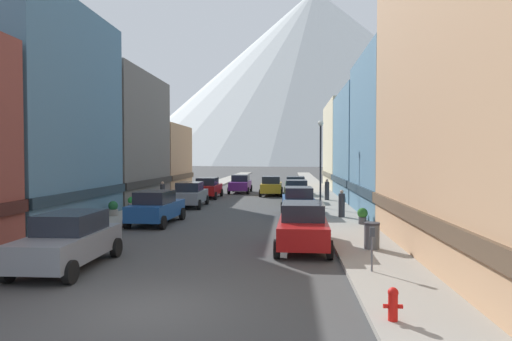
{
  "coord_description": "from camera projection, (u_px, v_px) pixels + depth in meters",
  "views": [
    {
      "loc": [
        3.28,
        -9.75,
        3.59
      ],
      "look_at": [
        -0.76,
        42.06,
        1.93
      ],
      "focal_mm": 30.31,
      "sensor_mm": 36.0,
      "label": 1
    }
  ],
  "objects": [
    {
      "name": "streetlamp_right",
      "position": [
        321.0,
        151.0,
        28.93
      ],
      "size": [
        0.36,
        0.36,
        5.86
      ],
      "color": "black",
      "rests_on": "sidewalk_right"
    },
    {
      "name": "potted_plant_0",
      "position": [
        113.0,
        208.0,
        25.2
      ],
      "size": [
        0.56,
        0.56,
        0.85
      ],
      "color": "gray",
      "rests_on": "sidewalk_left"
    },
    {
      "name": "sidewalk_right",
      "position": [
        318.0,
        191.0,
        44.47
      ],
      "size": [
        2.5,
        100.0,
        0.15
      ],
      "primitive_type": "cube",
      "color": "gray",
      "rests_on": "ground"
    },
    {
      "name": "car_left_2",
      "position": [
        190.0,
        194.0,
        30.85
      ],
      "size": [
        2.17,
        4.45,
        1.78
      ],
      "color": "slate",
      "rests_on": "ground"
    },
    {
      "name": "storefront_right_2",
      "position": [
        381.0,
        147.0,
        36.26
      ],
      "size": [
        7.26,
        11.3,
        9.09
      ],
      "color": "slate",
      "rests_on": "ground"
    },
    {
      "name": "potted_plant_1",
      "position": [
        363.0,
        215.0,
        22.01
      ],
      "size": [
        0.52,
        0.52,
        0.83
      ],
      "color": "#4C4C51",
      "rests_on": "sidewalk_right"
    },
    {
      "name": "pedestrian_0",
      "position": [
        327.0,
        190.0,
        34.31
      ],
      "size": [
        0.36,
        0.36,
        1.67
      ],
      "color": "#333338",
      "rests_on": "sidewalk_right"
    },
    {
      "name": "mountain_backdrop",
      "position": [
        315.0,
        76.0,
        266.02
      ],
      "size": [
        234.56,
        234.56,
        106.38
      ],
      "primitive_type": "cone",
      "color": "silver",
      "rests_on": "ground"
    },
    {
      "name": "storefront_right_3",
      "position": [
        361.0,
        147.0,
        48.37
      ],
      "size": [
        7.87,
        12.48,
        9.59
      ],
      "color": "beige",
      "rests_on": "ground"
    },
    {
      "name": "fire_hydrant_near",
      "position": [
        393.0,
        303.0,
        9.03
      ],
      "size": [
        0.4,
        0.22,
        0.7
      ],
      "color": "red",
      "rests_on": "sidewalk_right"
    },
    {
      "name": "car_right_3",
      "position": [
        295.0,
        186.0,
        39.66
      ],
      "size": [
        2.11,
        4.42,
        1.78
      ],
      "color": "#265933",
      "rests_on": "ground"
    },
    {
      "name": "sidewalk_left",
      "position": [
        199.0,
        190.0,
        45.45
      ],
      "size": [
        2.5,
        100.0,
        0.15
      ],
      "primitive_type": "cube",
      "color": "gray",
      "rests_on": "ground"
    },
    {
      "name": "storefront_left_1",
      "position": [
        13.0,
        119.0,
        23.12
      ],
      "size": [
        8.36,
        10.1,
        11.58
      ],
      "color": "slate",
      "rests_on": "ground"
    },
    {
      "name": "pedestrian_1",
      "position": [
        342.0,
        205.0,
        24.62
      ],
      "size": [
        0.36,
        0.36,
        1.54
      ],
      "color": "#333338",
      "rests_on": "sidewalk_right"
    },
    {
      "name": "potted_plant_2",
      "position": [
        131.0,
        203.0,
        28.08
      ],
      "size": [
        0.44,
        0.44,
        0.82
      ],
      "color": "gray",
      "rests_on": "sidewalk_left"
    },
    {
      "name": "car_left_0",
      "position": [
        69.0,
        240.0,
        13.88
      ],
      "size": [
        2.1,
        4.42,
        1.78
      ],
      "color": "slate",
      "rests_on": "ground"
    },
    {
      "name": "car_left_1",
      "position": [
        156.0,
        207.0,
        22.96
      ],
      "size": [
        2.23,
        4.47,
        1.78
      ],
      "color": "#19478C",
      "rests_on": "ground"
    },
    {
      "name": "trash_bin_right",
      "position": [
        372.0,
        235.0,
        16.11
      ],
      "size": [
        0.59,
        0.59,
        0.98
      ],
      "color": "#4C5156",
      "rests_on": "sidewalk_right"
    },
    {
      "name": "pedestrian_2",
      "position": [
        163.0,
        193.0,
        32.46
      ],
      "size": [
        0.36,
        0.36,
        1.57
      ],
      "color": "#333338",
      "rests_on": "sidewalk_left"
    },
    {
      "name": "car_right_0",
      "position": [
        303.0,
        226.0,
        16.78
      ],
      "size": [
        2.15,
        4.44,
        1.78
      ],
      "color": "#9E1111",
      "rests_on": "ground"
    },
    {
      "name": "car_driving_0",
      "position": [
        271.0,
        186.0,
        39.97
      ],
      "size": [
        2.06,
        4.4,
        1.78
      ],
      "color": "#B28419",
      "rests_on": "ground"
    },
    {
      "name": "car_driving_1",
      "position": [
        240.0,
        184.0,
        42.93
      ],
      "size": [
        2.06,
        4.4,
        1.78
      ],
      "color": "#591E72",
      "rests_on": "ground"
    },
    {
      "name": "ground_plane",
      "position": [
        149.0,
        310.0,
        10.09
      ],
      "size": [
        400.0,
        400.0,
        0.0
      ],
      "primitive_type": "plane",
      "color": "#3E3E3E"
    },
    {
      "name": "car_right_2",
      "position": [
        296.0,
        191.0,
        33.68
      ],
      "size": [
        2.11,
        4.42,
        1.78
      ],
      "color": "#265933",
      "rests_on": "ground"
    },
    {
      "name": "storefront_left_2",
      "position": [
        91.0,
        141.0,
        33.95
      ],
      "size": [
        9.93,
        10.81,
        10.04
      ],
      "color": "#66605B",
      "rests_on": "ground"
    },
    {
      "name": "storefront_left_3",
      "position": [
        146.0,
        160.0,
        43.84
      ],
      "size": [
        7.8,
        8.58,
        6.76
      ],
      "color": "tan",
      "rests_on": "ground"
    },
    {
      "name": "storefront_right_1",
      "position": [
        444.0,
        138.0,
        25.42
      ],
      "size": [
        9.97,
        9.21,
        9.66
      ],
      "color": "slate",
      "rests_on": "ground"
    },
    {
      "name": "parking_meter_near",
      "position": [
        372.0,
        243.0,
        12.91
      ],
      "size": [
        0.14,
        0.1,
        1.33
      ],
      "color": "#595960",
      "rests_on": "sidewalk_right"
    },
    {
      "name": "car_left_3",
      "position": [
        208.0,
        188.0,
        37.48
      ],
      "size": [
        2.07,
        4.4,
        1.78
      ],
      "color": "#9E1111",
      "rests_on": "ground"
    },
    {
      "name": "car_right_1",
      "position": [
        298.0,
        201.0,
        25.9
      ],
      "size": [
        2.18,
        4.45,
        1.78
      ],
      "color": "#19478C",
      "rests_on": "ground"
    }
  ]
}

